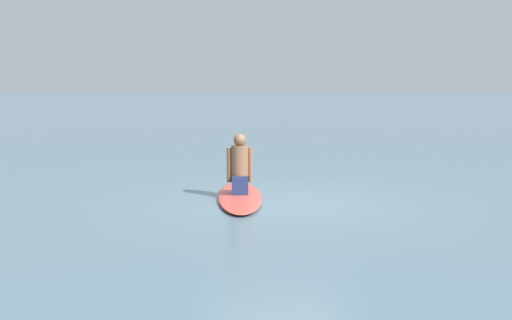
{
  "coord_description": "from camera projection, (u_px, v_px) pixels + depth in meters",
  "views": [
    {
      "loc": [
        -9.78,
        3.48,
        1.93
      ],
      "look_at": [
        0.91,
        0.2,
        0.62
      ],
      "focal_mm": 44.4,
      "sensor_mm": 36.0,
      "label": 1
    }
  ],
  "objects": [
    {
      "name": "surfboard",
      "position": [
        240.0,
        196.0,
        10.9
      ],
      "size": [
        3.35,
        1.56,
        0.09
      ],
      "primitive_type": "ellipsoid",
      "rotation": [
        0.0,
        0.0,
        2.88
      ],
      "color": "#D84C3F",
      "rests_on": "ground"
    },
    {
      "name": "ground_plane",
      "position": [
        284.0,
        203.0,
        10.52
      ],
      "size": [
        400.0,
        400.0,
        0.0
      ],
      "primitive_type": "plane",
      "color": "slate"
    },
    {
      "name": "person_paddler",
      "position": [
        240.0,
        167.0,
        10.84
      ],
      "size": [
        0.4,
        0.45,
        1.03
      ],
      "rotation": [
        0.0,
        0.0,
        2.88
      ],
      "color": "navy",
      "rests_on": "surfboard"
    }
  ]
}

